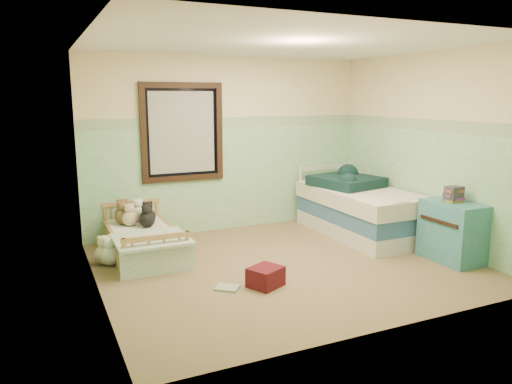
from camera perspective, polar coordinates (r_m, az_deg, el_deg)
name	(u,v)px	position (r m, az deg, el deg)	size (l,w,h in m)	color
floor	(286,265)	(5.80, 3.53, -8.52)	(4.20, 3.60, 0.02)	brown
ceiling	(289,42)	(5.50, 3.85, 17.06)	(4.20, 3.60, 0.02)	silver
wall_back	(229,145)	(7.14, -3.20, 5.54)	(4.20, 0.04, 2.50)	beige
wall_front	(394,184)	(4.04, 15.86, 0.91)	(4.20, 0.04, 2.50)	beige
wall_left	(92,170)	(4.89, -18.58, 2.46)	(0.04, 3.60, 2.50)	beige
wall_right	(430,150)	(6.76, 19.62, 4.62)	(0.04, 3.60, 2.50)	beige
wainscot_mint	(230,179)	(7.19, -3.11, 1.56)	(4.20, 0.01, 1.50)	#72AC72
border_strip	(229,122)	(7.10, -3.18, 8.14)	(4.20, 0.01, 0.15)	#386C48
window_frame	(182,132)	(6.86, -8.58, 6.89)	(1.16, 0.06, 1.36)	black
window_blinds	(182,132)	(6.87, -8.61, 6.90)	(0.92, 0.01, 1.12)	beige
toddler_bed_frame	(143,247)	(6.25, -13.01, -6.30)	(0.76, 1.53, 0.20)	#996B3C
toddler_mattress	(143,235)	(6.21, -13.07, -4.91)	(0.70, 1.46, 0.12)	white
patchwork_quilt	(151,239)	(5.74, -12.13, -5.40)	(0.83, 0.76, 0.03)	#6BA0D0
plush_bed_brown	(123,214)	(6.62, -15.29, -2.54)	(0.21, 0.21, 0.21)	brown
plush_bed_white	(138,213)	(6.65, -13.59, -2.43)	(0.20, 0.20, 0.20)	white
plush_bed_tan	(130,218)	(6.42, -14.52, -3.00)	(0.20, 0.20, 0.20)	beige
plush_bed_dark	(148,216)	(6.46, -12.51, -2.80)	(0.20, 0.20, 0.20)	black
plush_floor_cream	(110,256)	(5.98, -16.65, -7.13)	(0.23, 0.23, 0.23)	silver
plush_floor_tan	(105,254)	(6.03, -17.26, -6.98)	(0.24, 0.24, 0.24)	beige
twin_bed_frame	(360,227)	(7.12, 12.05, -4.04)	(0.96, 1.93, 0.22)	white
twin_boxspring	(361,212)	(7.06, 12.12, -2.32)	(0.96, 1.93, 0.22)	navy
twin_mattress	(361,197)	(7.02, 12.19, -0.57)	(1.00, 1.97, 0.22)	beige
teal_blanket	(346,181)	(7.19, 10.51, 1.24)	(0.82, 0.87, 0.14)	black
dresser	(452,232)	(6.27, 21.95, -4.31)	(0.45, 0.71, 0.71)	#277173
book_stack	(454,194)	(6.19, 22.11, -0.24)	(0.19, 0.15, 0.19)	#402923
red_pillow	(266,277)	(5.13, 1.13, -9.87)	(0.33, 0.28, 0.20)	maroon
floor_book	(227,288)	(5.10, -3.38, -11.11)	(0.23, 0.18, 0.02)	gold
extra_plush_0	(147,220)	(6.29, -12.60, -3.18)	(0.20, 0.20, 0.20)	black
extra_plush_1	(123,217)	(6.51, -15.30, -2.78)	(0.21, 0.21, 0.21)	brown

